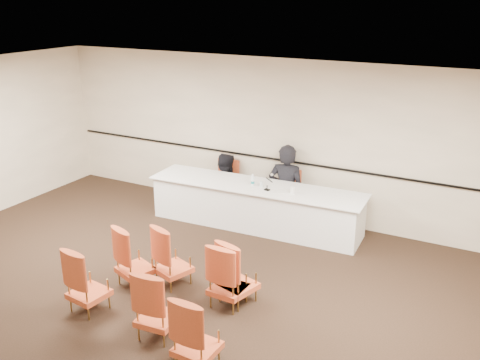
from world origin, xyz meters
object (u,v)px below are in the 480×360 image
(drinking_glass, at_px, (261,184))
(microphone, at_px, (267,183))
(coffee_cup, at_px, (292,190))
(aud_chair_front_mid, at_px, (173,255))
(aud_chair_extra, at_px, (238,272))
(panelist_main, at_px, (286,194))
(aud_chair_front_right, at_px, (228,275))
(water_bottle, at_px, (253,180))
(aud_chair_back_mid, at_px, (157,303))
(panel_table, at_px, (256,206))
(aud_chair_back_right, at_px, (197,332))
(panelist_main_chair, at_px, (286,195))
(panelist_second, at_px, (224,192))
(panelist_second_chair, at_px, (224,185))
(aud_chair_front_left, at_px, (134,256))
(aud_chair_back_left, at_px, (88,279))

(drinking_glass, bearing_deg, microphone, -34.66)
(coffee_cup, height_order, aud_chair_front_mid, aud_chair_front_mid)
(microphone, bearing_deg, aud_chair_extra, -66.70)
(panelist_main, bearing_deg, microphone, 77.57)
(microphone, height_order, coffee_cup, microphone)
(drinking_glass, xyz_separation_m, aud_chair_front_right, (0.74, -2.54, -0.38))
(aud_chair_front_right, bearing_deg, water_bottle, 111.40)
(panelist_main, bearing_deg, coffee_cup, 112.68)
(water_bottle, bearing_deg, panelist_main, 58.44)
(panelist_main, distance_m, aud_chair_back_mid, 4.19)
(panel_table, xyz_separation_m, coffee_cup, (0.75, -0.08, 0.46))
(aud_chair_front_mid, bearing_deg, aud_chair_front_right, 12.93)
(panel_table, distance_m, microphone, 0.63)
(coffee_cup, bearing_deg, aud_chair_extra, -85.50)
(water_bottle, xyz_separation_m, aud_chair_back_right, (1.23, -3.82, -0.44))
(drinking_glass, bearing_deg, panelist_main_chair, 70.11)
(panelist_main_chair, height_order, panelist_second, panelist_second)
(panel_table, relative_size, water_bottle, 18.46)
(panelist_second_chair, bearing_deg, coffee_cup, -22.61)
(aud_chair_front_left, bearing_deg, water_bottle, 98.11)
(panelist_second_chair, bearing_deg, aud_chair_front_right, -62.34)
(panelist_main_chair, relative_size, aud_chair_front_mid, 1.00)
(aud_chair_front_mid, bearing_deg, drinking_glass, 103.20)
(drinking_glass, bearing_deg, aud_chair_front_right, -73.75)
(water_bottle, height_order, aud_chair_extra, water_bottle)
(microphone, bearing_deg, aud_chair_front_left, -101.68)
(panel_table, xyz_separation_m, aud_chair_back_right, (1.18, -3.86, 0.07))
(aud_chair_front_right, xyz_separation_m, aud_chair_back_mid, (-0.43, -1.03, 0.00))
(aud_chair_front_left, bearing_deg, aud_chair_back_right, -12.15)
(panelist_second, bearing_deg, microphone, 132.43)
(aud_chair_extra, bearing_deg, aud_chair_front_left, -153.40)
(panel_table, height_order, microphone, microphone)
(panel_table, height_order, aud_chair_back_mid, aud_chair_back_mid)
(coffee_cup, height_order, aud_chair_extra, aud_chair_extra)
(aud_chair_front_mid, height_order, aud_chair_back_mid, same)
(panelist_second, distance_m, coffee_cup, 1.90)
(panel_table, bearing_deg, panelist_main, 57.28)
(aud_chair_front_mid, bearing_deg, panelist_second_chair, 124.83)
(water_bottle, bearing_deg, drinking_glass, 5.96)
(aud_chair_front_mid, xyz_separation_m, aud_chair_back_right, (1.32, -1.41, 0.00))
(panelist_main, xyz_separation_m, aud_chair_back_right, (0.83, -4.46, -0.03))
(panelist_second_chair, bearing_deg, panelist_main, -0.00)
(panelist_second, xyz_separation_m, panelist_second_chair, (0.00, 0.00, 0.15))
(panelist_second, xyz_separation_m, aud_chair_back_left, (0.22, -4.09, 0.15))
(panelist_main_chair, relative_size, microphone, 3.38)
(aud_chair_back_mid, bearing_deg, aud_chair_back_right, -25.37)
(panelist_second, distance_m, aud_chair_back_left, 4.10)
(panelist_main, height_order, aud_chair_back_left, panelist_main)
(aud_chair_front_left, bearing_deg, aud_chair_front_right, 26.66)
(drinking_glass, xyz_separation_m, aud_chair_extra, (0.81, -2.40, -0.38))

